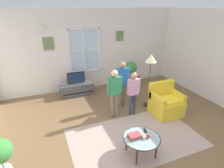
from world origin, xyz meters
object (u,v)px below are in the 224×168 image
at_px(tv_stand, 77,89).
at_px(coffee_table, 141,139).
at_px(remote_near_books, 145,131).
at_px(potted_plant_corner, 0,155).
at_px(person_blue_shirt, 122,79).
at_px(person_red_shirt, 135,84).
at_px(floor_lamp, 151,64).
at_px(potted_plant_by_window, 131,71).
at_px(remote_near_cup, 135,135).
at_px(television, 76,78).
at_px(armchair, 166,103).
at_px(book_stack, 135,136).
at_px(person_green_shirt, 114,89).
at_px(person_pink_shirt, 133,89).
at_px(cup, 148,136).

height_order(tv_stand, coffee_table, coffee_table).
relative_size(remote_near_books, potted_plant_corner, 0.17).
distance_m(person_blue_shirt, person_red_shirt, 0.52).
bearing_deg(remote_near_books, floor_lamp, 55.61).
distance_m(tv_stand, potted_plant_by_window, 2.12).
relative_size(remote_near_cup, potted_plant_corner, 0.17).
relative_size(television, remote_near_books, 4.11).
bearing_deg(armchair, person_red_shirt, 119.17).
xyz_separation_m(book_stack, potted_plant_corner, (-2.38, 0.36, 0.06)).
bearing_deg(person_blue_shirt, floor_lamp, -17.03).
distance_m(person_green_shirt, person_pink_shirt, 0.52).
bearing_deg(remote_near_cup, remote_near_books, 8.16).
bearing_deg(person_red_shirt, tv_stand, 140.75).
bearing_deg(remote_near_books, person_pink_shirt, 73.08).
bearing_deg(floor_lamp, remote_near_cup, -129.82).
xyz_separation_m(person_red_shirt, floor_lamp, (0.30, -0.30, 0.68)).
distance_m(person_blue_shirt, potted_plant_corner, 3.39).
xyz_separation_m(television, potted_plant_by_window, (2.09, 0.10, -0.08)).
relative_size(person_blue_shirt, potted_plant_by_window, 1.54).
bearing_deg(person_pink_shirt, coffee_table, -111.46).
xyz_separation_m(coffee_table, person_pink_shirt, (0.56, 1.43, 0.39)).
relative_size(tv_stand, remote_near_cup, 7.91).
distance_m(coffee_table, person_green_shirt, 1.58).
relative_size(television, person_pink_shirt, 0.47).
distance_m(remote_near_books, potted_plant_corner, 2.69).
bearing_deg(person_green_shirt, person_red_shirt, 30.45).
relative_size(potted_plant_by_window, floor_lamp, 0.57).
relative_size(coffee_table, person_pink_shirt, 0.62).
xyz_separation_m(remote_near_cup, potted_plant_corner, (-2.41, 0.29, 0.09)).
relative_size(cup, floor_lamp, 0.06).
distance_m(cup, potted_plant_corner, 2.66).
bearing_deg(person_green_shirt, person_blue_shirt, 46.40).
height_order(television, remote_near_cup, television).
xyz_separation_m(armchair, cup, (-1.33, -1.20, 0.13)).
height_order(remote_near_books, floor_lamp, floor_lamp).
relative_size(person_pink_shirt, floor_lamp, 0.78).
height_order(tv_stand, book_stack, book_stack).
relative_size(cup, person_blue_shirt, 0.07).
relative_size(remote_near_books, potted_plant_by_window, 0.15).
relative_size(person_red_shirt, floor_lamp, 0.64).
bearing_deg(person_green_shirt, armchair, -14.63).
distance_m(television, potted_plant_corner, 3.46).
bearing_deg(television, armchair, -46.52).
bearing_deg(television, coffee_table, -79.95).
relative_size(tv_stand, person_pink_shirt, 0.90).
bearing_deg(person_red_shirt, potted_plant_by_window, 67.31).
distance_m(coffee_table, person_blue_shirt, 2.08).
bearing_deg(book_stack, tv_stand, 97.98).
distance_m(coffee_table, remote_near_cup, 0.15).
xyz_separation_m(tv_stand, person_green_shirt, (0.63, -1.78, 0.64)).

